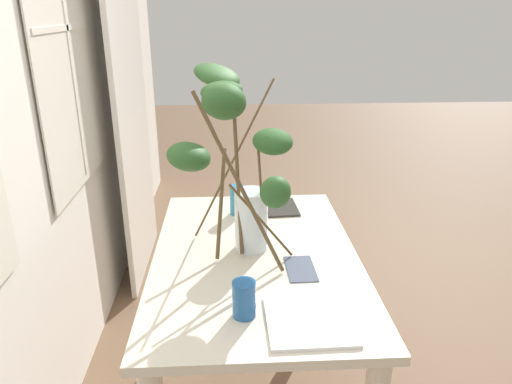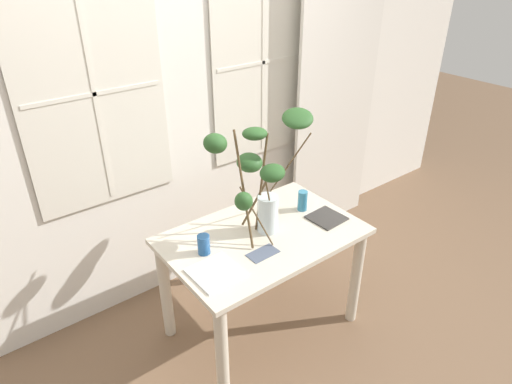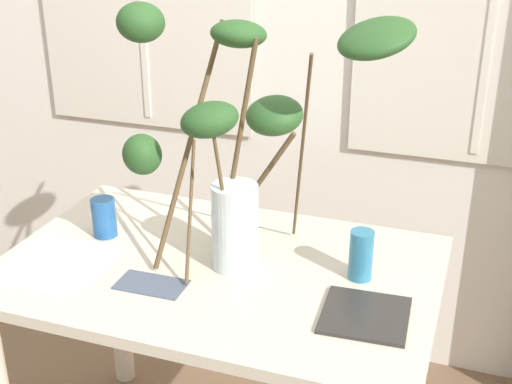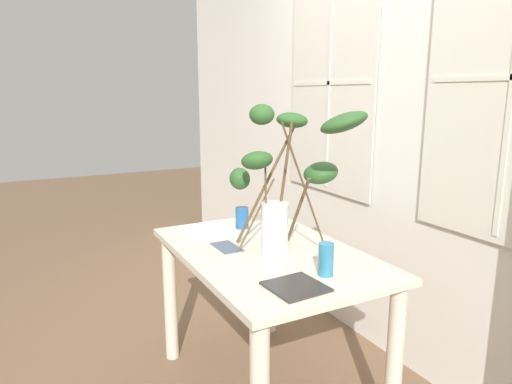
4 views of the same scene
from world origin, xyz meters
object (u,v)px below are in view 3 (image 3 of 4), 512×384
(plate_square_left, at_px, (55,261))
(plate_square_right, at_px, (365,315))
(dining_table, at_px, (219,310))
(drinking_glass_blue_left, at_px, (104,217))
(drinking_glass_blue_right, at_px, (361,255))
(vase_with_branches, at_px, (243,127))

(plate_square_left, bearing_deg, plate_square_right, 1.61)
(dining_table, relative_size, drinking_glass_blue_left, 10.17)
(drinking_glass_blue_left, height_order, drinking_glass_blue_right, drinking_glass_blue_right)
(drinking_glass_blue_left, xyz_separation_m, plate_square_left, (-0.05, -0.19, -0.05))
(plate_square_left, xyz_separation_m, plate_square_right, (0.86, 0.02, -0.00))
(drinking_glass_blue_left, distance_m, plate_square_left, 0.20)
(vase_with_branches, height_order, drinking_glass_blue_right, vase_with_branches)
(dining_table, height_order, plate_square_right, plate_square_right)
(drinking_glass_blue_left, distance_m, drinking_glass_blue_right, 0.76)
(plate_square_left, height_order, plate_square_right, plate_square_left)
(drinking_glass_blue_right, bearing_deg, plate_square_left, -166.09)
(vase_with_branches, xyz_separation_m, drinking_glass_blue_left, (-0.43, -0.02, -0.32))
(dining_table, xyz_separation_m, drinking_glass_blue_left, (-0.38, 0.06, 0.20))
(dining_table, relative_size, vase_with_branches, 1.43)
(plate_square_right, bearing_deg, drinking_glass_blue_right, 105.83)
(dining_table, relative_size, drinking_glass_blue_right, 8.71)
(plate_square_left, bearing_deg, dining_table, 17.71)
(drinking_glass_blue_right, bearing_deg, plate_square_right, -74.17)
(vase_with_branches, bearing_deg, plate_square_right, -26.41)
(drinking_glass_blue_left, xyz_separation_m, plate_square_right, (0.81, -0.17, -0.05))
(drinking_glass_blue_left, relative_size, drinking_glass_blue_right, 0.86)
(dining_table, xyz_separation_m, plate_square_left, (-0.43, -0.14, 0.15))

